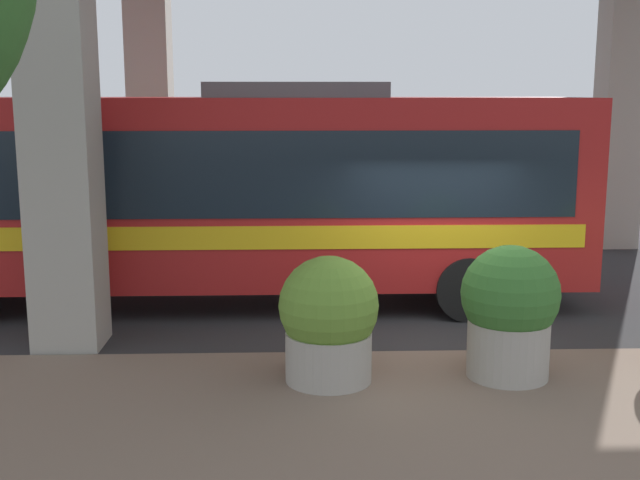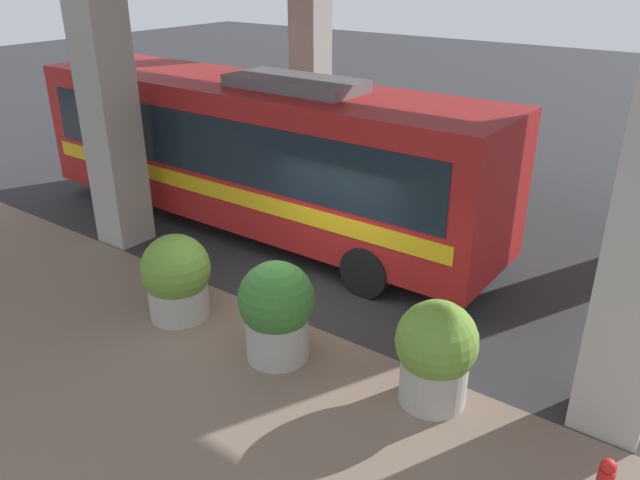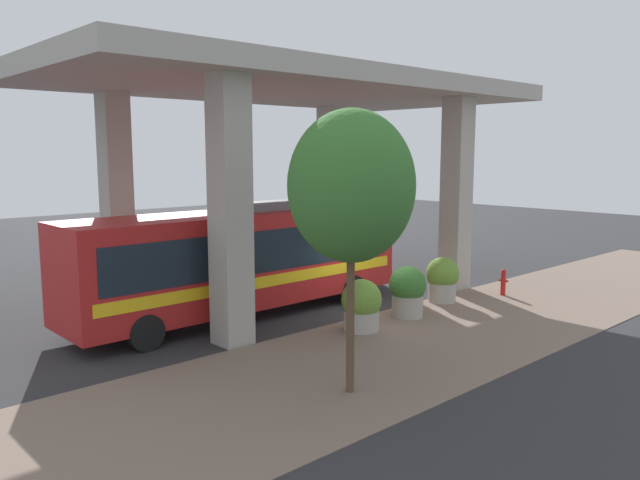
% 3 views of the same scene
% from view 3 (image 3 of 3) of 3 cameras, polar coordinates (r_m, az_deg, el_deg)
% --- Properties ---
extents(ground_plane, '(80.00, 80.00, 0.00)m').
position_cam_3_polar(ground_plane, '(20.71, 4.84, -6.75)').
color(ground_plane, '#2D2D30').
rests_on(ground_plane, ground).
extents(sidewalk_strip, '(6.00, 40.00, 0.02)m').
position_cam_3_polar(sidewalk_strip, '(18.89, 11.63, -8.33)').
color(sidewalk_strip, '#7A6656').
rests_on(sidewalk_strip, ground).
extents(overpass, '(9.40, 18.41, 7.93)m').
position_cam_3_polar(overpass, '(22.97, -2.49, 12.07)').
color(overpass, '#ADA89E').
rests_on(overpass, ground).
extents(bus, '(2.80, 11.64, 3.64)m').
position_cam_3_polar(bus, '(20.25, -7.11, -1.42)').
color(bus, '#B21E1E').
rests_on(bus, ground).
extents(fire_hydrant, '(0.38, 0.18, 1.00)m').
position_cam_3_polar(fire_hydrant, '(24.09, 16.41, -3.71)').
color(fire_hydrant, red).
rests_on(fire_hydrant, ground).
extents(planter_front, '(1.16, 1.16, 1.61)m').
position_cam_3_polar(planter_front, '(22.48, 11.13, -3.53)').
color(planter_front, '#ADA89E').
rests_on(planter_front, ground).
extents(planter_middle, '(1.20, 1.20, 1.66)m').
position_cam_3_polar(planter_middle, '(20.26, 8.01, -4.65)').
color(planter_middle, '#ADA89E').
rests_on(planter_middle, ground).
extents(planter_back, '(1.21, 1.21, 1.56)m').
position_cam_3_polar(planter_back, '(18.61, 3.81, -5.98)').
color(planter_back, '#ADA89E').
rests_on(planter_back, ground).
extents(street_tree_near, '(2.73, 2.73, 6.20)m').
position_cam_3_polar(street_tree_near, '(13.25, 2.88, 4.88)').
color(street_tree_near, brown).
rests_on(street_tree_near, ground).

